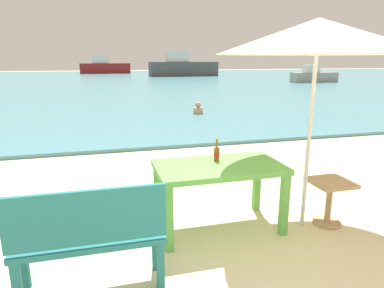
{
  "coord_description": "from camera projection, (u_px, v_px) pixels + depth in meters",
  "views": [
    {
      "loc": [
        -1.46,
        -1.97,
        1.89
      ],
      "look_at": [
        -0.12,
        3.0,
        0.6
      ],
      "focal_mm": 31.65,
      "sensor_mm": 36.0,
      "label": 1
    }
  ],
  "objects": [
    {
      "name": "beer_bottle_amber",
      "position": [
        217.0,
        153.0,
        3.86
      ],
      "size": [
        0.07,
        0.07,
        0.26
      ],
      "color": "brown",
      "rests_on": "picnic_table_green"
    },
    {
      "name": "boat_barge",
      "position": [
        182.0,
        67.0,
        37.42
      ],
      "size": [
        7.49,
        2.04,
        2.72
      ],
      "color": "#4C4C4C",
      "rests_on": "sea_water"
    },
    {
      "name": "picnic_table_green",
      "position": [
        219.0,
        174.0,
        3.77
      ],
      "size": [
        1.4,
        0.8,
        0.76
      ],
      "color": "#60B24C",
      "rests_on": "ground_plane"
    },
    {
      "name": "bench_teal_center",
      "position": [
        90.0,
        234.0,
        2.68
      ],
      "size": [
        1.2,
        0.37,
        0.95
      ],
      "color": "#237275",
      "rests_on": "ground_plane"
    },
    {
      "name": "boat_ferry",
      "position": [
        314.0,
        76.0,
        27.35
      ],
      "size": [
        3.81,
        1.04,
        1.39
      ],
      "color": "gray",
      "rests_on": "sea_water"
    },
    {
      "name": "side_table_wood",
      "position": [
        329.0,
        196.0,
        3.92
      ],
      "size": [
        0.44,
        0.44,
        0.54
      ],
      "color": "tan",
      "rests_on": "ground_plane"
    },
    {
      "name": "swimmer_person",
      "position": [
        198.0,
        109.0,
        11.58
      ],
      "size": [
        0.34,
        0.34,
        0.41
      ],
      "color": "tan",
      "rests_on": "sea_water"
    },
    {
      "name": "patio_umbrella",
      "position": [
        318.0,
        37.0,
        3.45
      ],
      "size": [
        2.1,
        2.1,
        2.3
      ],
      "color": "silver",
      "rests_on": "ground_plane"
    },
    {
      "name": "sea_water",
      "position": [
        116.0,
        80.0,
        30.76
      ],
      "size": [
        120.0,
        50.0,
        0.08
      ],
      "primitive_type": "cube",
      "color": "teal",
      "rests_on": "ground_plane"
    },
    {
      "name": "boat_cargo_ship",
      "position": [
        105.0,
        67.0,
        44.24
      ],
      "size": [
        6.34,
        1.73,
        2.31
      ],
      "color": "maroon",
      "rests_on": "sea_water"
    }
  ]
}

